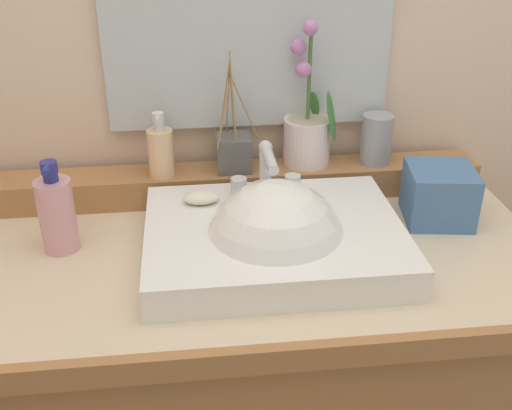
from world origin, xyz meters
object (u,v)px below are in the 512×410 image
Objects in this scene: potted_plant at (307,131)px; tissue_box at (439,194)px; soap_bar at (201,197)px; sink_basin at (275,244)px; reed_diffuser at (232,152)px; lotion_bottle at (57,213)px; soap_dispenser at (161,151)px; tumbler_cup at (377,139)px.

potted_plant is 0.31m from tissue_box.
sink_basin is at bearing -40.65° from soap_bar.
reed_diffuser is at bearing 63.56° from soap_bar.
reed_diffuser is at bearing 27.92° from lotion_bottle.
sink_basin is 0.37m from tissue_box.
sink_basin is 1.49× the size of potted_plant.
tissue_box is (0.75, 0.03, -0.02)m from lotion_bottle.
soap_bar is at bearing 7.39° from lotion_bottle.
soap_bar is at bearing -59.66° from soap_dispenser.
lotion_bottle is at bearing -152.08° from reed_diffuser.
tumbler_cup reaches higher than tissue_box.
sink_basin is 3.38× the size of soap_dispenser.
tissue_box is (0.56, -0.14, -0.07)m from soap_dispenser.
soap_bar is (-0.13, 0.11, 0.05)m from sink_basin.
potted_plant is at bearing 145.76° from tissue_box.
tumbler_cup is 0.84× the size of tissue_box.
reed_diffuser is 0.39m from lotion_bottle.
tissue_box is at bearing -0.71° from soap_bar.
soap_bar is 0.27m from lotion_bottle.
tumbler_cup is (0.26, 0.26, 0.09)m from sink_basin.
tissue_box is at bearing -58.91° from tumbler_cup.
lotion_bottle is (-0.40, 0.08, 0.05)m from sink_basin.
tissue_box is (0.35, 0.10, 0.03)m from sink_basin.
sink_basin is at bearing -77.47° from reed_diffuser.
potted_plant reaches higher than soap_dispenser.
tissue_box is at bearing -20.34° from reed_diffuser.
soap_bar is 0.54× the size of tissue_box.
soap_dispenser is at bearing -174.89° from potted_plant.
reed_diffuser reaches higher than sink_basin.
lotion_bottle is (-0.66, -0.18, -0.04)m from tumbler_cup.
sink_basin reaches higher than tissue_box.
potted_plant is at bearing 68.27° from sink_basin.
tumbler_cup reaches higher than soap_bar.
soap_bar is at bearing -159.48° from tumbler_cup.
tumbler_cup is 0.19m from tissue_box.
potted_plant is 0.54m from lotion_bottle.
sink_basin is 3.61× the size of tissue_box.
reed_diffuser is at bearing -175.03° from potted_plant.
potted_plant is at bearing 33.96° from soap_bar.
potted_plant is 0.32m from soap_dispenser.
tumbler_cup is 0.32m from reed_diffuser.
soap_dispenser reaches higher than soap_bar.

